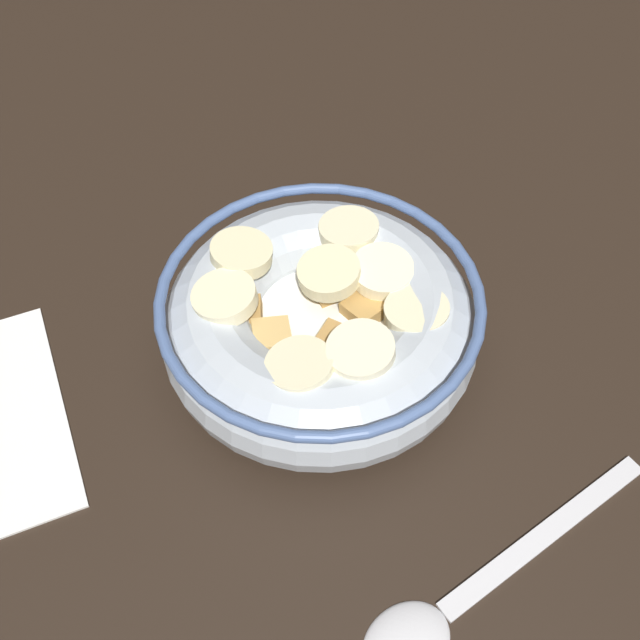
{
  "coord_description": "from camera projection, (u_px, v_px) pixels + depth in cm",
  "views": [
    {
      "loc": [
        24.26,
        -1.55,
        34.0
      ],
      "look_at": [
        0.0,
        0.0,
        3.0
      ],
      "focal_mm": 41.83,
      "sensor_mm": 36.0,
      "label": 1
    }
  ],
  "objects": [
    {
      "name": "cereal_bowl",
      "position": [
        320.0,
        321.0,
        0.39
      ],
      "size": [
        16.87,
        16.87,
        5.97
      ],
      "color": "#B2BCC6",
      "rests_on": "ground_plane"
    },
    {
      "name": "ground_plane",
      "position": [
        320.0,
        363.0,
        0.43
      ],
      "size": [
        111.9,
        111.9,
        2.0
      ],
      "primitive_type": "cube",
      "color": "black"
    },
    {
      "name": "spoon",
      "position": [
        451.0,
        606.0,
        0.33
      ],
      "size": [
        10.6,
        15.54,
        0.8
      ],
      "color": "silver",
      "rests_on": "ground_plane"
    }
  ]
}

